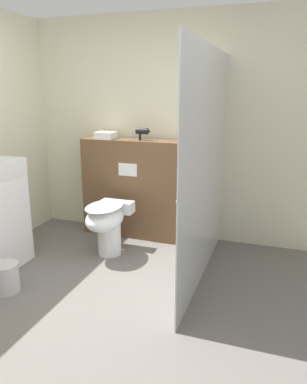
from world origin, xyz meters
TOP-DOWN VIEW (x-y plane):
  - ground_plane at (0.00, 0.00)m, footprint 12.00×12.00m
  - wall_back at (0.00, 2.07)m, footprint 8.00×0.06m
  - partition_panel at (-0.23, 1.86)m, footprint 1.18×0.26m
  - shower_glass at (0.77, 1.12)m, footprint 0.04×1.83m
  - toilet at (-0.26, 1.25)m, footprint 0.37×0.63m
  - hair_drier at (-0.09, 1.86)m, footprint 0.17×0.07m
  - folded_towel at (-0.55, 1.85)m, footprint 0.21×0.19m
  - waste_bin at (-0.77, 0.29)m, footprint 0.23×0.23m

SIDE VIEW (x-z plane):
  - ground_plane at x=0.00m, z-range 0.00..0.00m
  - waste_bin at x=-0.77m, z-range 0.00..0.26m
  - toilet at x=-0.26m, z-range 0.08..0.65m
  - partition_panel at x=-0.23m, z-range 0.00..1.14m
  - shower_glass at x=0.77m, z-range 0.00..2.04m
  - folded_towel at x=-0.55m, z-range 1.14..1.22m
  - hair_drier at x=-0.09m, z-range 1.17..1.31m
  - wall_back at x=0.00m, z-range 0.00..2.50m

